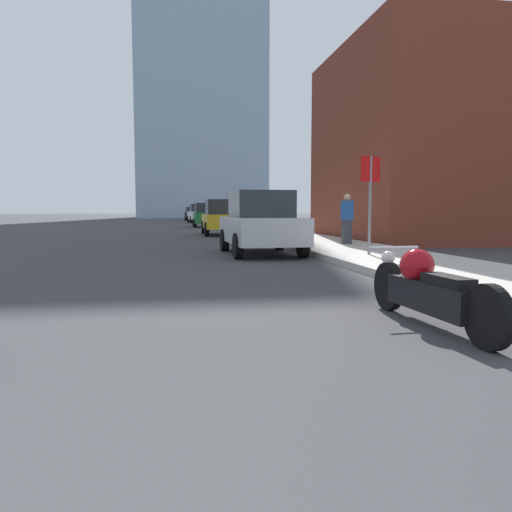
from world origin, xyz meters
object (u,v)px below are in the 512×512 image
parked_car_black (193,214)px  pedestrian (347,219)px  parked_car_white (198,214)px  parked_car_green (205,215)px  motorcycle (427,289)px  parked_car_yellow (221,217)px  stop_sign (370,188)px  parked_car_silver (261,223)px

parked_car_black → pedestrian: 46.13m
parked_car_white → parked_car_black: bearing=85.9°
parked_car_white → parked_car_black: size_ratio=0.99×
parked_car_green → pedestrian: (3.00, -21.36, 0.09)m
motorcycle → parked_car_black: bearing=87.0°
parked_car_green → parked_car_white: parked_car_white is taller
motorcycle → parked_car_yellow: (-0.22, 19.59, 0.47)m
parked_car_black → pedestrian: (2.89, -46.04, 0.12)m
motorcycle → stop_sign: stop_sign is taller
parked_car_white → pedestrian: size_ratio=2.73×
parked_car_green → pedestrian: parked_car_green is taller
motorcycle → parked_car_white: parked_car_white is taller
stop_sign → pedestrian: 3.80m
motorcycle → parked_car_silver: 8.65m
parked_car_silver → stop_sign: bearing=-44.8°
parked_car_yellow → pedestrian: parked_car_yellow is taller
parked_car_silver → parked_car_black: bearing=88.0°
parked_car_green → parked_car_silver: bearing=-89.7°
parked_car_black → stop_sign: (2.14, -49.68, 0.90)m
parked_car_green → parked_car_white: (0.10, 12.63, 0.05)m
stop_sign → parked_car_white: bearing=93.3°
parked_car_silver → parked_car_yellow: 10.96m
parked_car_green → stop_sign: (2.24, -25.00, 0.88)m
pedestrian → parked_car_green: bearing=98.0°
parked_car_yellow → motorcycle: bearing=-89.2°
parked_car_black → pedestrian: bearing=-83.4°
parked_car_yellow → parked_car_silver: bearing=-89.8°
parked_car_yellow → pedestrian: size_ratio=2.65×
parked_car_white → stop_sign: bearing=-90.9°
parked_car_yellow → stop_sign: bearing=-80.0°
parked_car_green → stop_sign: 25.12m
parked_car_green → motorcycle: bearing=-89.3°
motorcycle → stop_sign: bearing=69.5°
motorcycle → parked_car_silver: size_ratio=0.58×
motorcycle → parked_car_green: (-0.20, 31.54, 0.46)m
parked_car_black → parked_car_white: bearing=-87.0°
motorcycle → parked_car_black: 56.21m
parked_car_white → pedestrian: (2.90, -33.99, 0.05)m
parked_car_silver → stop_sign: 3.21m
parked_car_yellow → parked_car_green: 11.94m
parked_car_green → pedestrian: size_ratio=2.56×
parked_car_silver → pedestrian: bearing=25.3°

